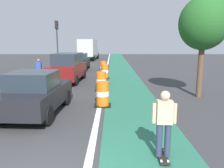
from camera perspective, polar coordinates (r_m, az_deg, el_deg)
name	(u,v)px	position (r m, az deg, el deg)	size (l,w,h in m)	color
bike_lane_strip	(126,81)	(16.12, 3.57, 0.65)	(2.50, 80.00, 0.01)	#286B51
lane_divider_stripe	(105,81)	(16.10, -1.77, 0.66)	(0.20, 80.00, 0.01)	silver
skateboarder_on_lane	(165,123)	(5.48, 13.36, -9.69)	(0.57, 0.81, 1.69)	black
parked_sedan_nearest	(37,93)	(9.19, -18.68, -2.23)	(2.08, 4.19, 1.70)	black
parked_suv_second	(69,67)	(16.24, -10.97, 4.23)	(2.12, 4.70, 2.04)	maroon
parked_sedan_third	(80,62)	(23.31, -8.23, 5.69)	(1.93, 4.10, 1.70)	black
traffic_barrel_front	(103,94)	(9.85, -2.24, -2.62)	(0.73, 0.73, 1.09)	orange
traffic_barrel_mid	(102,81)	(13.08, -2.57, 0.68)	(0.73, 0.73, 1.09)	orange
traffic_barrel_back	(106,72)	(17.41, -1.66, 3.16)	(0.73, 0.73, 1.09)	orange
traffic_barrel_far	(104,67)	(20.57, -2.04, 4.31)	(0.73, 0.73, 1.09)	orange
delivery_truck_down_block	(90,48)	(36.09, -5.69, 9.06)	(2.75, 7.72, 3.23)	beige
traffic_light_corner	(58,36)	(25.76, -13.67, 11.90)	(0.41, 0.32, 5.10)	#2D2D2D
pedestrian_crossing	(40,69)	(16.93, -17.96, 3.57)	(0.34, 0.20, 1.61)	#33333D
street_tree_sidewalk	(204,24)	(12.14, 22.57, 13.99)	(2.40, 2.40, 5.00)	brown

